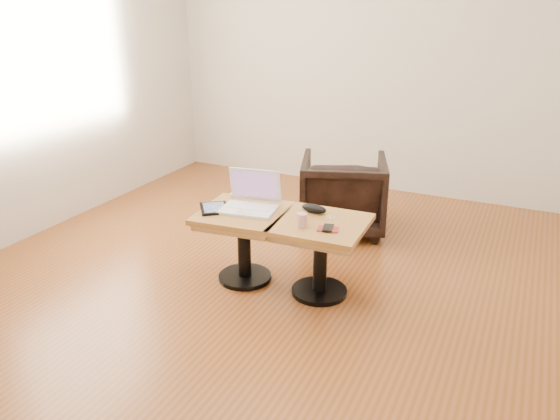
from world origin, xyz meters
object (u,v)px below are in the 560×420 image
at_px(side_table_right, 321,240).
at_px(laptop, 251,201).
at_px(armchair, 343,194).
at_px(striped_cup, 302,220).
at_px(side_table_left, 244,228).

relative_size(side_table_right, laptop, 1.45).
height_order(laptop, armchair, laptop).
distance_m(side_table_right, laptop, 0.54).
relative_size(striped_cup, armchair, 0.12).
bearing_deg(laptop, armchair, 66.10).
relative_size(side_table_right, striped_cup, 6.82).
bearing_deg(striped_cup, side_table_left, 170.50).
bearing_deg(side_table_right, laptop, 175.95).
xyz_separation_m(laptop, striped_cup, (0.43, -0.13, -0.01)).
bearing_deg(armchair, side_table_left, 55.43).
bearing_deg(side_table_right, side_table_left, -177.94).
distance_m(side_table_left, armchair, 1.16).
relative_size(laptop, armchair, 0.57).
height_order(side_table_right, striped_cup, striped_cup).
distance_m(side_table_left, side_table_right, 0.54).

